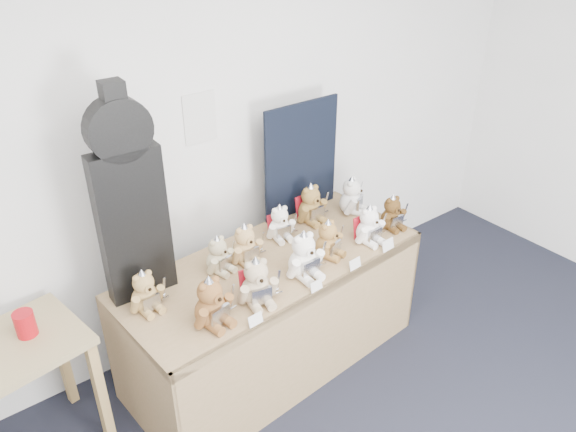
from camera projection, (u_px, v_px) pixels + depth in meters
room_shell at (200, 118)px, 3.25m from camera, size 6.00×6.00×6.00m
display_table at (281, 290)px, 3.33m from camera, size 1.90×0.90×0.77m
guitar_case at (129, 199)px, 2.78m from camera, size 0.36×0.12×1.16m
navy_board at (301, 159)px, 3.64m from camera, size 0.57×0.02×0.76m
red_cup at (25, 324)px, 2.73m from camera, size 0.10×0.10×0.13m
teddy_front_far_left at (212, 304)px, 2.78m from camera, size 0.25×0.22×0.30m
teddy_front_left at (257, 283)px, 2.92m from camera, size 0.24×0.22×0.30m
teddy_front_centre at (304, 257)px, 3.13m from camera, size 0.25×0.20×0.31m
teddy_front_right at (328, 240)px, 3.31m from camera, size 0.22×0.20×0.26m
teddy_front_far_right at (369, 226)px, 3.44m from camera, size 0.22×0.18×0.27m
teddy_front_end at (392, 214)px, 3.59m from camera, size 0.20×0.17×0.25m
teddy_back_left at (219, 256)px, 3.18m from camera, size 0.21×0.19×0.25m
teddy_back_centre_left at (246, 246)px, 3.25m from camera, size 0.22×0.18×0.27m
teddy_back_centre_right at (280, 224)px, 3.48m from camera, size 0.21×0.18×0.25m
teddy_back_right at (311, 205)px, 3.66m from camera, size 0.24×0.20×0.29m
teddy_back_end at (352, 197)px, 3.77m from camera, size 0.23×0.23×0.28m
teddy_back_far_left at (145, 293)px, 2.88m from camera, size 0.21×0.18×0.26m
entry_card_a at (256, 320)px, 2.80m from camera, size 0.09×0.02×0.06m
entry_card_b at (316, 286)px, 3.05m from camera, size 0.08×0.02×0.06m
entry_card_c at (355, 264)px, 3.22m from camera, size 0.09×0.03×0.06m
entry_card_d at (388, 245)px, 3.39m from camera, size 0.10×0.03×0.07m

